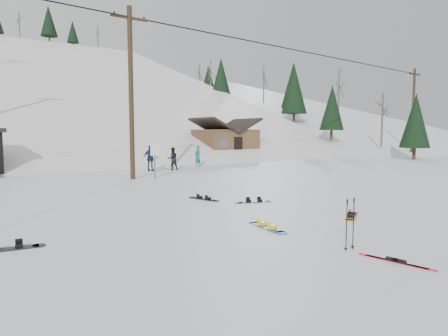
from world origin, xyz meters
TOP-DOWN VIEW (x-y plane):
  - ground at (0.00, 0.00)m, footprint 200.00×200.00m
  - ski_slope at (0.00, 55.00)m, footprint 60.00×85.24m
  - ridge_right at (38.00, 50.00)m, footprint 45.66×93.98m
  - treeline_right at (36.00, 42.00)m, footprint 20.00×60.00m
  - utility_pole at (2.00, 14.00)m, footprint 2.00×0.26m
  - utility_pole_right at (34.00, 17.00)m, footprint 2.00×0.26m
  - trail_sign at (3.10, 13.58)m, footprint 0.50×0.09m
  - cabin at (15.00, 24.00)m, footprint 5.39×4.40m
  - hero_snowboard at (0.84, 1.71)m, footprint 0.48×1.62m
  - hero_skis at (1.07, -1.89)m, footprint 0.37×1.50m
  - ski_poles at (0.99, -0.84)m, footprint 0.31×0.08m
  - board_scatter_a at (-5.11, 3.42)m, footprint 1.51×0.46m
  - board_scatter_d at (2.97, 4.88)m, footprint 1.38×0.68m
  - board_scatter_e at (3.84, 1.29)m, footprint 1.26×0.88m
  - board_scatter_f at (1.77, 6.42)m, footprint 0.61×1.45m
  - skier_teal at (8.63, 18.33)m, footprint 0.62×0.50m
  - skier_dark at (6.03, 17.19)m, footprint 0.81×0.67m
  - skier_pink at (12.73, 23.22)m, footprint 1.10×0.97m
  - skier_navy at (4.59, 17.44)m, footprint 0.99×0.99m

SIDE VIEW (x-z plane):
  - ski_slope at x=0.00m, z-range -44.99..20.99m
  - ridge_right at x=38.00m, z-range -38.30..16.30m
  - ground at x=0.00m, z-range 0.00..0.00m
  - treeline_right at x=36.00m, z-range -5.00..5.00m
  - hero_skis at x=1.07m, z-range -0.02..0.06m
  - board_scatter_e at x=3.84m, z-range -0.02..0.08m
  - board_scatter_d at x=2.97m, z-range -0.02..0.08m
  - board_scatter_f at x=1.77m, z-range -0.03..0.08m
  - board_scatter_a at x=-5.11m, z-range -0.03..0.08m
  - hero_snowboard at x=0.84m, z-range -0.03..0.09m
  - ski_poles at x=0.99m, z-range 0.01..1.15m
  - skier_pink at x=12.73m, z-range 0.00..1.47m
  - skier_teal at x=8.63m, z-range 0.00..1.49m
  - skier_dark at x=6.03m, z-range 0.00..1.50m
  - skier_navy at x=4.59m, z-range 0.00..1.68m
  - trail_sign at x=3.10m, z-range 0.35..2.20m
  - cabin at x=15.00m, z-range -0.40..3.37m
  - utility_pole at x=2.00m, z-range 0.18..9.18m
  - utility_pole_right at x=34.00m, z-range 0.18..9.18m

